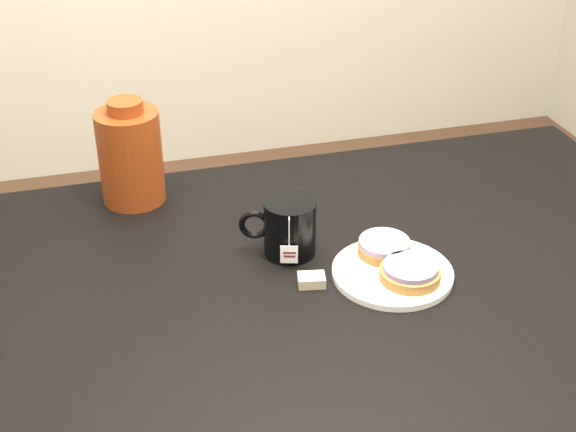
{
  "coord_description": "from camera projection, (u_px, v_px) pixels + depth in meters",
  "views": [
    {
      "loc": [
        -0.36,
        -1.05,
        1.53
      ],
      "look_at": [
        -0.04,
        0.12,
        0.81
      ],
      "focal_mm": 50.0,
      "sensor_mm": 36.0,
      "label": 1
    }
  ],
  "objects": [
    {
      "name": "teabag_pouch",
      "position": [
        311.0,
        280.0,
        1.33
      ],
      "size": [
        0.05,
        0.04,
        0.02
      ],
      "primitive_type": "cube",
      "rotation": [
        0.0,
        0.0,
        -0.19
      ],
      "color": "#C6B793",
      "rests_on": "table"
    },
    {
      "name": "bagel_package",
      "position": [
        130.0,
        155.0,
        1.54
      ],
      "size": [
        0.14,
        0.14,
        0.21
      ],
      "rotation": [
        0.0,
        0.0,
        -0.18
      ],
      "color": "#591D0B",
      "rests_on": "table"
    },
    {
      "name": "bagel_back",
      "position": [
        384.0,
        247.0,
        1.39
      ],
      "size": [
        0.13,
        0.13,
        0.03
      ],
      "color": "brown",
      "rests_on": "plate"
    },
    {
      "name": "table",
      "position": [
        328.0,
        316.0,
        1.4
      ],
      "size": [
        1.4,
        0.9,
        0.75
      ],
      "color": "black",
      "rests_on": "ground_plane"
    },
    {
      "name": "mug",
      "position": [
        288.0,
        227.0,
        1.39
      ],
      "size": [
        0.14,
        0.11,
        0.1
      ],
      "rotation": [
        0.0,
        0.0,
        -0.3
      ],
      "color": "black",
      "rests_on": "table"
    },
    {
      "name": "plate",
      "position": [
        392.0,
        272.0,
        1.35
      ],
      "size": [
        0.2,
        0.2,
        0.02
      ],
      "color": "white",
      "rests_on": "table"
    },
    {
      "name": "bagel_front",
      "position": [
        410.0,
        272.0,
        1.32
      ],
      "size": [
        0.13,
        0.13,
        0.03
      ],
      "color": "brown",
      "rests_on": "plate"
    }
  ]
}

